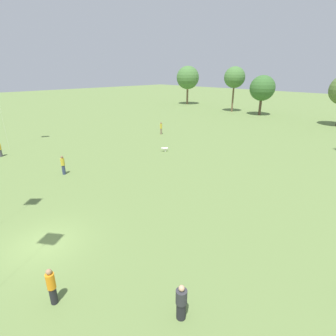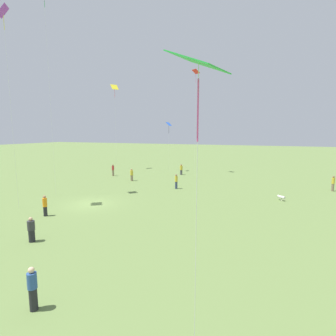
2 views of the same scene
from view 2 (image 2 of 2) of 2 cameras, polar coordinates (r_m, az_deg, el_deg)
The scene contains 16 objects.
ground_plane at distance 26.80m, azimuth -16.49°, elevation -7.53°, with size 240.00×240.00×0.00m, color olive.
person_0 at distance 24.24m, azimuth -25.21°, elevation -7.43°, with size 0.46×0.46×1.76m.
person_1 at distance 32.22m, azimuth 1.81°, elevation -2.95°, with size 0.50×0.50×1.81m.
person_2 at distance 19.20m, azimuth -27.60°, elevation -11.84°, with size 0.56×0.56×1.62m.
person_3 at distance 42.49m, azimuth -11.88°, elevation -0.45°, with size 0.49×0.49×1.84m.
person_4 at distance 42.73m, azimuth 2.89°, elevation -0.35°, with size 0.52×0.52×1.74m.
person_6 at distance 37.81m, azimuth -7.91°, elevation -1.48°, with size 0.49×0.49×1.75m.
person_8 at distance 36.53m, azimuth 32.28°, elevation -2.85°, with size 0.46×0.46×1.84m.
person_9 at distance 12.44m, azimuth -27.39°, elevation -22.29°, with size 0.39×0.39×1.80m.
kite_0 at distance 50.20m, azimuth -11.55°, elevation 16.39°, with size 1.50×1.38×15.44m.
kite_3 at distance 45.18m, azimuth 6.07°, elevation 19.28°, with size 1.32×1.36×16.93m.
kite_4 at distance 33.03m, azimuth -25.26°, elevation 28.99°, with size 1.21×1.22×20.74m.
kite_5 at distance 5.83m, azimuth 6.66°, elevation 19.81°, with size 1.30×1.25×8.62m.
kite_6 at distance 28.82m, azimuth -32.17°, elevation 25.72°, with size 1.30×1.20×17.46m.
kite_7 at distance 46.04m, azimuth 0.18°, elevation 9.19°, with size 1.04×0.89×8.61m.
dog_0 at distance 29.25m, azimuth 23.39°, elevation -5.83°, with size 0.64×0.77×0.54m.
Camera 2 is at (20.24, 16.12, 6.98)m, focal length 28.00 mm.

